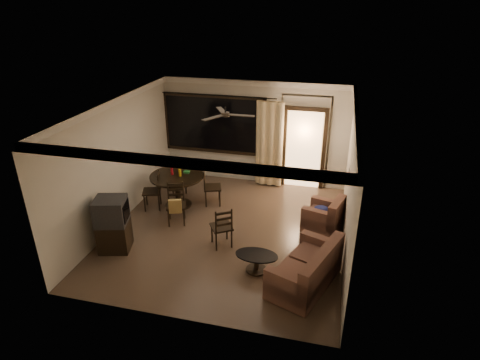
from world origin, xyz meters
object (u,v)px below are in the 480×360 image
(dining_chair_south, at_px, (176,211))
(dining_table, at_px, (177,182))
(coffee_table, at_px, (257,260))
(side_chair, at_px, (222,234))
(tv_cabinet, at_px, (113,224))
(dining_chair_north, at_px, (179,181))
(dining_chair_west, at_px, (153,198))
(armchair, at_px, (325,217))
(dining_chair_east, at_px, (212,193))
(sofa, at_px, (308,271))

(dining_chair_south, bearing_deg, dining_table, 89.91)
(coffee_table, height_order, side_chair, side_chair)
(tv_cabinet, bearing_deg, dining_chair_south, 41.71)
(coffee_table, bearing_deg, side_chair, 143.05)
(dining_chair_north, bearing_deg, coffee_table, 113.99)
(dining_chair_west, relative_size, dining_chair_north, 1.00)
(dining_chair_west, distance_m, armchair, 4.12)
(armchair, bearing_deg, dining_chair_north, -179.16)
(dining_chair_south, height_order, tv_cabinet, tv_cabinet)
(dining_chair_south, bearing_deg, side_chair, -45.75)
(dining_chair_east, bearing_deg, dining_chair_north, 46.76)
(dining_chair_south, height_order, armchair, dining_chair_south)
(tv_cabinet, xyz_separation_m, coffee_table, (2.95, -0.01, -0.34))
(dining_chair_east, bearing_deg, dining_chair_west, 93.25)
(dining_chair_east, bearing_deg, side_chair, -175.66)
(coffee_table, bearing_deg, armchair, 56.93)
(tv_cabinet, xyz_separation_m, side_chair, (2.08, 0.64, -0.30))
(sofa, bearing_deg, dining_table, 166.19)
(sofa, distance_m, coffee_table, 1.00)
(dining_chair_south, distance_m, dining_chair_north, 1.64)
(coffee_table, bearing_deg, sofa, -13.21)
(tv_cabinet, bearing_deg, dining_table, 60.23)
(dining_chair_north, xyz_separation_m, tv_cabinet, (-0.28, -2.81, 0.30))
(dining_chair_east, bearing_deg, tv_cabinet, 131.06)
(dining_chair_east, xyz_separation_m, sofa, (2.59, -2.59, 0.04))
(dining_chair_west, bearing_deg, dining_table, 97.78)
(sofa, relative_size, armchair, 1.83)
(dining_chair_west, height_order, armchair, dining_chair_west)
(armchair, distance_m, coffee_table, 2.14)
(sofa, bearing_deg, coffee_table, -172.60)
(armchair, bearing_deg, tv_cabinet, -140.69)
(tv_cabinet, distance_m, sofa, 3.94)
(armchair, relative_size, coffee_table, 1.16)
(dining_chair_north, bearing_deg, dining_table, 90.10)
(dining_chair_north, bearing_deg, side_chair, 110.27)
(dining_chair_south, bearing_deg, coffee_table, -50.36)
(dining_chair_west, height_order, sofa, dining_chair_west)
(dining_chair_north, xyz_separation_m, armchair, (3.83, -1.04, 0.03))
(side_chair, bearing_deg, tv_cabinet, -15.80)
(dining_chair_north, bearing_deg, armchair, 145.53)
(coffee_table, xyz_separation_m, side_chair, (-0.87, 0.65, 0.04))
(dining_chair_east, distance_m, dining_chair_south, 1.20)
(dining_chair_east, bearing_deg, dining_table, 89.93)
(dining_chair_north, height_order, side_chair, dining_chair_north)
(dining_chair_south, bearing_deg, dining_chair_north, 90.00)
(armchair, bearing_deg, sofa, -79.59)
(dining_chair_west, relative_size, dining_chair_south, 1.00)
(dining_chair_south, height_order, dining_chair_north, same)
(dining_chair_west, bearing_deg, armchair, 70.42)
(dining_chair_north, bearing_deg, dining_chair_east, 136.76)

